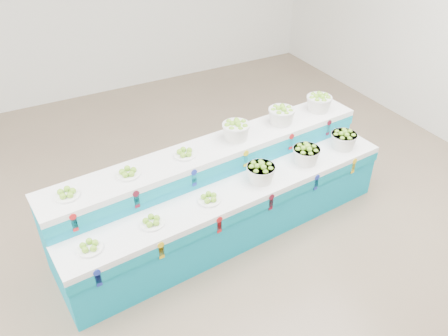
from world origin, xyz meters
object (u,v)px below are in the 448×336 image
Objects in this scene: basket_lower_left at (261,172)px; plate_upper_mid at (128,172)px; display_stand at (224,193)px; basket_upper_right at (319,102)px.

basket_lower_left is 1.30× the size of plate_upper_mid.
display_stand reaches higher than basket_lower_left.
display_stand is at bearing -8.65° from plate_upper_mid.
basket_lower_left is 1.45m from plate_upper_mid.
plate_upper_mid is 2.63m from basket_upper_right.
basket_upper_right is at bearing 8.75° from display_stand.
basket_upper_right is (2.62, 0.23, 0.07)m from plate_upper_mid.
display_stand is at bearing 147.95° from basket_lower_left.
plate_upper_mid is 0.77× the size of basket_upper_right.
basket_upper_right is at bearing 26.14° from basket_lower_left.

